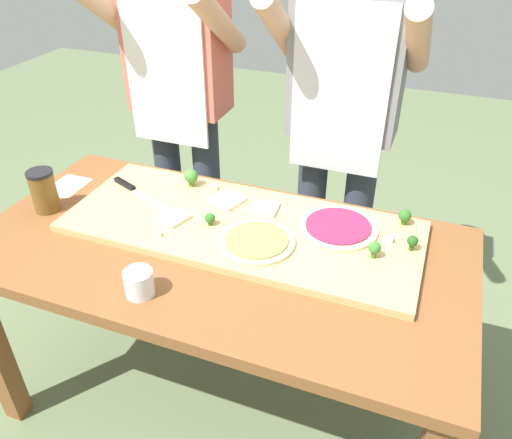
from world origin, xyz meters
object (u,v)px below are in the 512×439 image
object	(u,v)px
prep_table	(219,271)
cheese_crumble_c	(214,188)
broccoli_floret_front_mid	(375,248)
cook_right	(343,109)
recipe_note	(68,186)
broccoli_floret_front_left	(405,216)
broccoli_floret_center_right	(191,177)
broccoli_floret_back_left	(210,218)
pizza_slice_near_left	(227,200)
cheese_crumble_b	(390,239)
chefs_knife	(135,190)
pizza_whole_beet_magenta	(338,227)
broccoli_floret_front_right	(413,242)
pizza_slice_far_left	(173,217)
pizza_whole_pesto_green	(257,241)
sauce_jar	(44,191)
cook_left	(179,87)
pizza_slice_center	(264,208)
flour_cup	(139,284)
cheese_crumble_a	(158,234)

from	to	relation	value
prep_table	cheese_crumble_c	size ratio (longest dim) A/B	75.39
broccoli_floret_front_mid	cook_right	world-z (taller)	cook_right
prep_table	cheese_crumble_c	distance (m)	0.34
cheese_crumble_c	recipe_note	xyz separation A→B (m)	(-0.55, -0.13, -0.03)
prep_table	broccoli_floret_front_left	bearing A→B (deg)	29.18
broccoli_floret_center_right	broccoli_floret_back_left	distance (m)	0.27
pizza_slice_near_left	cheese_crumble_b	world-z (taller)	cheese_crumble_b
pizza_slice_near_left	cheese_crumble_c	world-z (taller)	cheese_crumble_c
broccoli_floret_back_left	chefs_knife	bearing A→B (deg)	164.41
broccoli_floret_front_left	broccoli_floret_center_right	bearing A→B (deg)	-178.36
cook_right	cheese_crumble_c	bearing A→B (deg)	-134.15
pizza_whole_beet_magenta	cook_right	world-z (taller)	cook_right
pizza_whole_beet_magenta	broccoli_floret_front_left	xyz separation A→B (m)	(0.19, 0.10, 0.02)
broccoli_floret_front_right	cheese_crumble_b	distance (m)	0.07
broccoli_floret_center_right	prep_table	bearing A→B (deg)	-50.21
broccoli_floret_front_mid	recipe_note	distance (m)	1.16
prep_table	broccoli_floret_center_right	xyz separation A→B (m)	(-0.23, 0.27, 0.16)
pizza_slice_far_left	broccoli_floret_front_mid	world-z (taller)	broccoli_floret_front_mid
cheese_crumble_c	prep_table	bearing A→B (deg)	-62.90
chefs_knife	pizza_whole_pesto_green	size ratio (longest dim) A/B	1.31
sauce_jar	recipe_note	bearing A→B (deg)	105.26
broccoli_floret_back_left	cook_right	world-z (taller)	cook_right
broccoli_floret_front_right	cook_right	xyz separation A→B (m)	(-0.34, 0.49, 0.19)
chefs_knife	pizza_slice_far_left	distance (m)	0.24
prep_table	broccoli_floret_front_mid	world-z (taller)	broccoli_floret_front_mid
broccoli_floret_back_left	broccoli_floret_front_mid	bearing A→B (deg)	1.80
cheese_crumble_b	pizza_whole_pesto_green	bearing A→B (deg)	-158.03
broccoli_floret_front_left	cook_right	distance (m)	0.50
broccoli_floret_front_left	pizza_whole_pesto_green	bearing A→B (deg)	-146.53
pizza_slice_far_left	broccoli_floret_front_right	bearing A→B (deg)	8.07
cook_left	cook_right	bearing A→B (deg)	0.00
sauce_jar	recipe_note	xyz separation A→B (m)	(-0.04, 0.16, -0.07)
broccoli_floret_front_mid	cook_left	size ratio (longest dim) A/B	0.03
broccoli_floret_front_right	recipe_note	size ratio (longest dim) A/B	0.33
pizza_slice_center	broccoli_floret_center_right	world-z (taller)	broccoli_floret_center_right
prep_table	pizza_slice_far_left	size ratio (longest dim) A/B	17.63
pizza_slice_center	pizza_slice_near_left	size ratio (longest dim) A/B	0.90
cook_left	broccoli_floret_center_right	bearing A→B (deg)	-58.13
broccoli_floret_front_mid	cheese_crumble_c	distance (m)	0.64
pizza_whole_beet_magenta	broccoli_floret_center_right	distance (m)	0.57
pizza_slice_center	cheese_crumble_c	distance (m)	0.22
flour_cup	chefs_knife	bearing A→B (deg)	123.55
pizza_slice_near_left	cheese_crumble_a	size ratio (longest dim) A/B	6.03
chefs_knife	broccoli_floret_front_mid	xyz separation A→B (m)	(0.87, -0.08, 0.03)
broccoli_floret_front_mid	sauce_jar	bearing A→B (deg)	-174.91
prep_table	pizza_whole_beet_magenta	size ratio (longest dim) A/B	6.12
flour_cup	cook_left	world-z (taller)	cook_left
pizza_slice_far_left	broccoli_floret_front_left	distance (m)	0.75
broccoli_floret_front_mid	cheese_crumble_c	xyz separation A→B (m)	(-0.61, 0.19, -0.02)
pizza_slice_center	pizza_slice_near_left	bearing A→B (deg)	178.65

